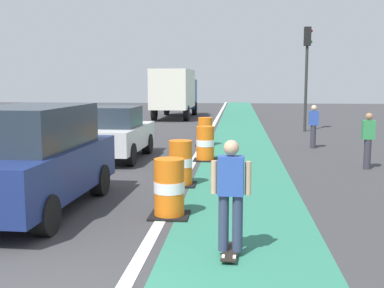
% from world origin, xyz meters
% --- Properties ---
extents(bike_lane_strip, '(2.50, 80.00, 0.01)m').
position_xyz_m(bike_lane_strip, '(2.40, 12.00, 0.00)').
color(bike_lane_strip, '#2D755B').
rests_on(bike_lane_strip, ground).
extents(lane_divider_stripe, '(0.20, 80.00, 0.01)m').
position_xyz_m(lane_divider_stripe, '(0.90, 12.00, 0.01)').
color(lane_divider_stripe, silver).
rests_on(lane_divider_stripe, ground).
extents(skateboarder_on_lane, '(0.57, 0.81, 1.69)m').
position_xyz_m(skateboarder_on_lane, '(2.18, 2.06, 0.91)').
color(skateboarder_on_lane, black).
rests_on(skateboarder_on_lane, ground).
extents(parked_suv_nearest, '(2.02, 4.65, 2.04)m').
position_xyz_m(parked_suv_nearest, '(-1.61, 4.16, 1.04)').
color(parked_suv_nearest, navy).
rests_on(parked_suv_nearest, ground).
extents(parked_sedan_second, '(1.98, 4.14, 1.70)m').
position_xyz_m(parked_sedan_second, '(-1.69, 10.48, 0.83)').
color(parked_sedan_second, silver).
rests_on(parked_sedan_second, ground).
extents(traffic_barrel_front, '(0.73, 0.73, 1.09)m').
position_xyz_m(traffic_barrel_front, '(1.02, 4.01, 0.53)').
color(traffic_barrel_front, orange).
rests_on(traffic_barrel_front, ground).
extents(traffic_barrel_mid, '(0.73, 0.73, 1.09)m').
position_xyz_m(traffic_barrel_mid, '(0.91, 6.74, 0.53)').
color(traffic_barrel_mid, orange).
rests_on(traffic_barrel_mid, ground).
extents(traffic_barrel_back, '(0.73, 0.73, 1.09)m').
position_xyz_m(traffic_barrel_back, '(1.26, 10.45, 0.53)').
color(traffic_barrel_back, orange).
rests_on(traffic_barrel_back, ground).
extents(traffic_barrel_far, '(0.73, 0.73, 1.09)m').
position_xyz_m(traffic_barrel_far, '(1.01, 14.10, 0.53)').
color(traffic_barrel_far, orange).
rests_on(traffic_barrel_far, ground).
extents(delivery_truck_down_block, '(2.43, 7.63, 3.23)m').
position_xyz_m(delivery_truck_down_block, '(-1.95, 27.94, 1.85)').
color(delivery_truck_down_block, silver).
rests_on(delivery_truck_down_block, ground).
extents(traffic_light_corner, '(0.41, 0.32, 5.10)m').
position_xyz_m(traffic_light_corner, '(5.61, 19.81, 3.50)').
color(traffic_light_corner, '#2D2D2D').
rests_on(traffic_light_corner, ground).
extents(pedestrian_crossing, '(0.34, 0.20, 1.61)m').
position_xyz_m(pedestrian_crossing, '(5.96, 9.39, 0.86)').
color(pedestrian_crossing, '#33333D').
rests_on(pedestrian_crossing, ground).
extents(pedestrian_waiting, '(0.34, 0.20, 1.61)m').
position_xyz_m(pedestrian_waiting, '(5.08, 13.67, 0.86)').
color(pedestrian_waiting, '#33333D').
rests_on(pedestrian_waiting, ground).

